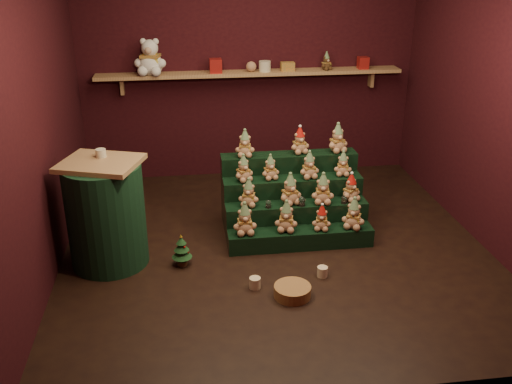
{
  "coord_description": "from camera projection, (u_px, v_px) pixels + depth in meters",
  "views": [
    {
      "loc": [
        -0.83,
        -4.78,
        2.68
      ],
      "look_at": [
        -0.16,
        0.25,
        0.48
      ],
      "focal_mm": 40.0,
      "sensor_mm": 36.0,
      "label": 1
    }
  ],
  "objects": [
    {
      "name": "right_wall",
      "position": [
        498.0,
        98.0,
        5.21
      ],
      "size": [
        0.1,
        4.0,
        2.8
      ],
      "primitive_type": "cube",
      "color": "black",
      "rests_on": "ground"
    },
    {
      "name": "back_wall",
      "position": [
        249.0,
        62.0,
        6.82
      ],
      "size": [
        4.0,
        0.1,
        2.8
      ],
      "primitive_type": "cube",
      "color": "black",
      "rests_on": "ground"
    },
    {
      "name": "left_wall",
      "position": [
        33.0,
        114.0,
        4.7
      ],
      "size": [
        0.1,
        4.0,
        2.8
      ],
      "primitive_type": "cube",
      "color": "black",
      "rests_on": "ground"
    },
    {
      "name": "ground",
      "position": [
        275.0,
        247.0,
        5.51
      ],
      "size": [
        4.0,
        4.0,
        0.0
      ],
      "primitive_type": "plane",
      "color": "black",
      "rests_on": "ground"
    },
    {
      "name": "side_table",
      "position": [
        106.0,
        214.0,
        5.06
      ],
      "size": [
        0.79,
        0.72,
        0.99
      ],
      "rotation": [
        0.0,
        0.0,
        -0.33
      ],
      "color": "tan",
      "rests_on": "ground"
    },
    {
      "name": "mug_right",
      "position": [
        322.0,
        272.0,
        5.0
      ],
      "size": [
        0.09,
        0.09,
        0.09
      ],
      "primitive_type": "cylinder",
      "color": "beige",
      "rests_on": "ground"
    },
    {
      "name": "riser_tier_back",
      "position": [
        288.0,
        186.0,
        5.97
      ],
      "size": [
        1.4,
        0.22,
        0.72
      ],
      "primitive_type": "cube",
      "color": "black",
      "rests_on": "ground"
    },
    {
      "name": "teddy_9",
      "position": [
        270.0,
        167.0,
        5.63
      ],
      "size": [
        0.21,
        0.2,
        0.25
      ],
      "primitive_type": null,
      "rotation": [
        0.0,
        0.0,
        0.22
      ],
      "color": "tan",
      "rests_on": "riser_tier_midback"
    },
    {
      "name": "back_shelf",
      "position": [
        251.0,
        74.0,
        6.7
      ],
      "size": [
        3.6,
        0.26,
        0.24
      ],
      "color": "tan",
      "rests_on": "ground"
    },
    {
      "name": "teddy_14",
      "position": [
        338.0,
        138.0,
        5.83
      ],
      "size": [
        0.26,
        0.25,
        0.3
      ],
      "primitive_type": null,
      "rotation": [
        0.0,
        0.0,
        0.3
      ],
      "color": "tan",
      "rests_on": "riser_tier_back"
    },
    {
      "name": "mini_christmas_tree",
      "position": [
        182.0,
        250.0,
        5.14
      ],
      "size": [
        0.18,
        0.18,
        0.31
      ],
      "rotation": [
        0.0,
        0.0,
        -0.33
      ],
      "color": "#422B17",
      "rests_on": "ground"
    },
    {
      "name": "teddy_2",
      "position": [
        322.0,
        218.0,
        5.41
      ],
      "size": [
        0.21,
        0.2,
        0.25
      ],
      "primitive_type": null,
      "rotation": [
        0.0,
        0.0,
        -0.26
      ],
      "color": "tan",
      "rests_on": "riser_tier_front"
    },
    {
      "name": "teddy_10",
      "position": [
        309.0,
        165.0,
        5.66
      ],
      "size": [
        0.22,
        0.2,
        0.27
      ],
      "primitive_type": null,
      "rotation": [
        0.0,
        0.0,
        0.14
      ],
      "color": "tan",
      "rests_on": "riser_tier_midback"
    },
    {
      "name": "riser_tier_midfront",
      "position": [
        296.0,
        220.0,
        5.65
      ],
      "size": [
        1.4,
        0.22,
        0.36
      ],
      "primitive_type": "cube",
      "color": "black",
      "rests_on": "ground"
    },
    {
      "name": "scarf_gift_box",
      "position": [
        288.0,
        66.0,
        6.7
      ],
      "size": [
        0.16,
        0.1,
        0.1
      ],
      "primitive_type": "cube",
      "color": "#D2621D",
      "rests_on": "back_shelf"
    },
    {
      "name": "teddy_5",
      "position": [
        290.0,
        189.0,
        5.51
      ],
      "size": [
        0.28,
        0.27,
        0.31
      ],
      "primitive_type": null,
      "rotation": [
        0.0,
        0.0,
        0.36
      ],
      "color": "tan",
      "rests_on": "riser_tier_midfront"
    },
    {
      "name": "wicker_basket",
      "position": [
        292.0,
        291.0,
        4.72
      ],
      "size": [
        0.4,
        0.4,
        0.1
      ],
      "primitive_type": "cylinder",
      "rotation": [
        0.0,
        0.0,
        -0.4
      ],
      "color": "olive",
      "rests_on": "ground"
    },
    {
      "name": "gift_tin_red_a",
      "position": [
        216.0,
        66.0,
        6.59
      ],
      "size": [
        0.14,
        0.14,
        0.16
      ],
      "primitive_type": "cube",
      "color": "#A11C18",
      "rests_on": "back_shelf"
    },
    {
      "name": "brown_bear",
      "position": [
        326.0,
        61.0,
        6.73
      ],
      "size": [
        0.19,
        0.18,
        0.2
      ],
      "primitive_type": null,
      "rotation": [
        0.0,
        0.0,
        0.46
      ],
      "color": "#4A2F18",
      "rests_on": "back_shelf"
    },
    {
      "name": "teddy_12",
      "position": [
        245.0,
        143.0,
        5.71
      ],
      "size": [
        0.22,
        0.2,
        0.27
      ],
      "primitive_type": null,
      "rotation": [
        0.0,
        0.0,
        -0.15
      ],
      "color": "tan",
      "rests_on": "riser_tier_back"
    },
    {
      "name": "teddy_3",
      "position": [
        354.0,
        213.0,
        5.43
      ],
      "size": [
        0.29,
        0.28,
        0.31
      ],
      "primitive_type": null,
      "rotation": [
        0.0,
        0.0,
        -0.48
      ],
      "color": "tan",
      "rests_on": "riser_tier_front"
    },
    {
      "name": "teddy_0",
      "position": [
        245.0,
        219.0,
        5.32
      ],
      "size": [
        0.23,
        0.21,
        0.31
      ],
      "primitive_type": null,
      "rotation": [
        0.0,
        0.0,
        0.03
      ],
      "color": "tan",
      "rests_on": "riser_tier_front"
    },
    {
      "name": "white_bear",
      "position": [
        150.0,
        52.0,
        6.42
      ],
      "size": [
        0.42,
        0.39,
        0.51
      ],
      "primitive_type": null,
      "rotation": [
        0.0,
        0.0,
        -0.19
      ],
      "color": "white",
      "rests_on": "back_shelf"
    },
    {
      "name": "teddy_11",
      "position": [
        343.0,
        163.0,
        5.73
      ],
      "size": [
        0.2,
        0.19,
        0.25
      ],
      "primitive_type": null,
      "rotation": [
        0.0,
        0.0,
        -0.18
      ],
      "color": "tan",
      "rests_on": "riser_tier_midback"
    },
    {
      "name": "snow_globe_c",
      "position": [
        344.0,
        199.0,
        5.56
      ],
      "size": [
        0.06,
        0.06,
        0.08
      ],
      "color": "black",
      "rests_on": "riser_tier_midfront"
    },
    {
      "name": "teddy_1",
      "position": [
        286.0,
        216.0,
        5.38
      ],
      "size": [
        0.26,
        0.24,
        0.3
      ],
      "primitive_type": null,
      "rotation": [
        0.0,
        0.0,
        -0.24
      ],
      "color": "tan",
      "rests_on": "riser_tier_front"
    },
    {
      "name": "mug_left",
      "position": [
        255.0,
        283.0,
        4.83
      ],
      "size": [
        0.1,
        0.1,
        0.1
      ],
      "primitive_type": "cylinder",
      "color": "beige",
      "rests_on": "ground"
    },
    {
      "name": "teddy_13",
      "position": [
        300.0,
        140.0,
        5.8
      ],
      "size": [
        0.23,
        0.22,
        0.27
      ],
      "primitive_type": null,
      "rotation": [
        0.0,
        0.0,
        0.24
      ],
      "color": "tan",
      "rests_on": "riser_tier_back"
    },
    {
      "name": "table_ornament",
      "position": [
        101.0,
        153.0,
        4.94
      ],
      "size": [
        0.09,
        0.09,
        0.07
      ],
      "primitive_type": "cylinder",
      "color": "beige",
      "rests_on": "side_table"
    },
    {
      "name": "riser_tier_midback",
      "position": [
        292.0,
        202.0,
        5.81
      ],
      "size": [
        1.4,
        0.22,
        0.54
      ],
      "primitive_type": "cube",
      "color": "black",
      "rests_on": "ground"
    },
    {
      "name": "snow_globe_a",
      "position": [
        268.0,
        204.0,
        5.47
      ],
      "size": [
        0.06,
        0.06,
        0.08
      ],
      "color": "black",
      "rests_on": "riser_tier_midfront"
    },
    {
      "name": "front_wall",
      "position": [
        341.0,
        202.0,
        3.09
      ],
      "size": [
        4.0,
        0.1,
        2.8
      ],
      "primitive_type": "cube",
      "color": "black",
      "rests_on": "ground"
    },
    {
      "name": "teddy_6",
      "position": [
        323.0,
        188.0,
        5.53
      ],
      "size": [
        0.25,
        0.23,
        0.3
      ],
      "primitive_type": null,
      "rotation": [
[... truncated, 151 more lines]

